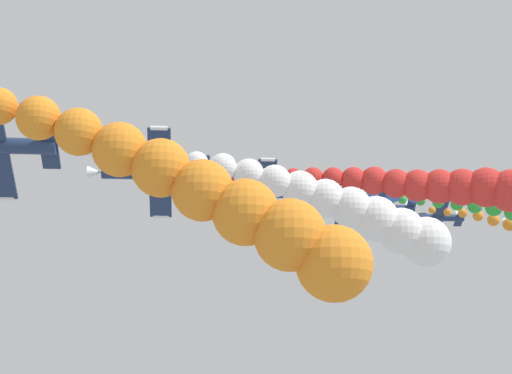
{
  "coord_description": "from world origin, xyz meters",
  "views": [
    {
      "loc": [
        -73.97,
        5.37,
        74.23
      ],
      "look_at": [
        0.0,
        0.0,
        94.56
      ],
      "focal_mm": 52.72,
      "sensor_mm": 36.0,
      "label": 1
    }
  ],
  "objects_px": {
    "airplane_right_inner": "(153,173)",
    "airplane_left_outer": "(259,192)",
    "airplane_high_slot": "(434,217)",
    "airplane_right_outer": "(343,199)",
    "airplane_trailing": "(381,208)"
  },
  "relations": [
    {
      "from": "airplane_right_inner",
      "to": "airplane_left_outer",
      "type": "xyz_separation_m",
      "value": [
        12.83,
        -10.02,
        1.91
      ]
    },
    {
      "from": "airplane_left_outer",
      "to": "airplane_right_inner",
      "type": "bearing_deg",
      "value": 142.0
    },
    {
      "from": "airplane_left_outer",
      "to": "airplane_high_slot",
      "type": "height_order",
      "value": "airplane_high_slot"
    },
    {
      "from": "airplane_left_outer",
      "to": "airplane_high_slot",
      "type": "xyz_separation_m",
      "value": [
        37.8,
        -30.45,
        6.57
      ]
    },
    {
      "from": "airplane_right_outer",
      "to": "airplane_left_outer",
      "type": "bearing_deg",
      "value": 136.94
    },
    {
      "from": "airplane_trailing",
      "to": "airplane_right_inner",
      "type": "bearing_deg",
      "value": 142.89
    },
    {
      "from": "airplane_right_inner",
      "to": "airplane_left_outer",
      "type": "height_order",
      "value": "airplane_left_outer"
    },
    {
      "from": "airplane_right_inner",
      "to": "airplane_trailing",
      "type": "distance_m",
      "value": 48.71
    },
    {
      "from": "airplane_left_outer",
      "to": "airplane_trailing",
      "type": "bearing_deg",
      "value": -36.66
    },
    {
      "from": "airplane_right_outer",
      "to": "airplane_high_slot",
      "type": "relative_size",
      "value": 1.0
    },
    {
      "from": "airplane_right_inner",
      "to": "airplane_left_outer",
      "type": "distance_m",
      "value": 16.39
    },
    {
      "from": "airplane_right_inner",
      "to": "airplane_left_outer",
      "type": "bearing_deg",
      "value": -38.0
    },
    {
      "from": "airplane_high_slot",
      "to": "airplane_right_inner",
      "type": "bearing_deg",
      "value": 141.36
    },
    {
      "from": "airplane_left_outer",
      "to": "airplane_high_slot",
      "type": "distance_m",
      "value": 48.98
    },
    {
      "from": "airplane_right_outer",
      "to": "airplane_trailing",
      "type": "relative_size",
      "value": 1.0
    }
  ]
}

